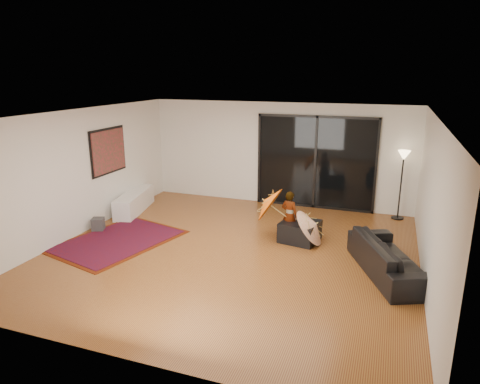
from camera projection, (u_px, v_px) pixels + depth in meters
The scene contains 17 objects.
floor at pixel (231, 252), 8.47m from camera, with size 7.00×7.00×0.00m, color #966029.
ceiling at pixel (231, 115), 7.74m from camera, with size 7.00×7.00×0.00m, color white.
wall_back at pixel (278, 154), 11.28m from camera, with size 7.00×7.00×0.00m, color silver.
wall_front at pixel (124, 261), 4.93m from camera, with size 7.00×7.00×0.00m, color silver.
wall_left at pixel (80, 172), 9.23m from camera, with size 7.00×7.00×0.00m, color silver.
wall_right at pixel (431, 205), 6.98m from camera, with size 7.00×7.00×0.00m, color silver.
sliding_door at pixel (315, 163), 10.97m from camera, with size 3.06×0.07×2.40m.
painting at pixel (108, 151), 10.05m from camera, with size 0.04×1.28×1.08m.
media_console at pixel (134, 202), 10.90m from camera, with size 0.45×1.79×0.50m, color white.
speaker at pixel (98, 224), 9.59m from camera, with size 0.25×0.25×0.29m, color #424244.
persian_rug at pixel (117, 241), 9.03m from camera, with size 2.40×2.92×0.02m.
sofa at pixel (390, 257), 7.50m from camera, with size 2.13×0.83×0.62m, color black.
ottoman at pixel (300, 231), 9.01m from camera, with size 0.73×0.73×0.42m, color black.
floor_lamp at pixel (403, 165), 10.06m from camera, with size 0.29×0.29×1.68m.
child at pixel (289, 215), 9.03m from camera, with size 0.38×0.25×1.05m, color #999999.
parasol_orange at pixel (264, 204), 9.10m from camera, with size 0.60×0.85×0.88m.
parasol_white at pixel (316, 222), 8.70m from camera, with size 0.65×0.82×0.93m.
Camera 1 is at (2.78, -7.32, 3.46)m, focal length 32.00 mm.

